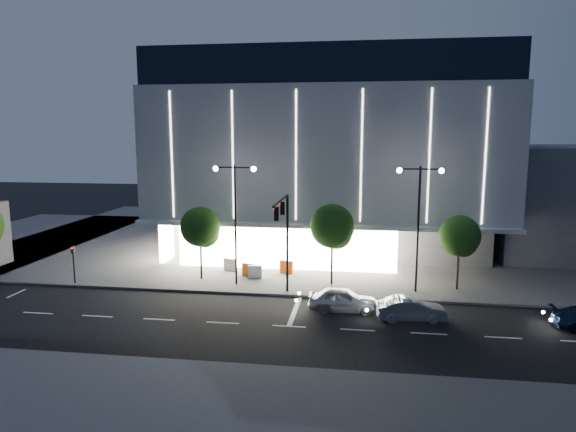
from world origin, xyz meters
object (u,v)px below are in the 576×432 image
(barrier_c, at_px, (286,267))
(street_lamp_east, at_px, (419,210))
(tree_mid, at_px, (333,229))
(tree_right, at_px, (460,238))
(car_lead, at_px, (343,300))
(barrier_b, at_px, (230,265))
(barrier_a, at_px, (249,270))
(car_second, at_px, (411,309))
(street_lamp_west, at_px, (235,207))
(barrier_d, at_px, (255,272))
(tree_left, at_px, (201,229))
(traffic_mast, at_px, (284,227))
(ped_signal_far, at_px, (74,260))

(barrier_c, bearing_deg, street_lamp_east, -1.71)
(tree_mid, height_order, barrier_c, tree_mid)
(tree_right, distance_m, car_lead, 10.16)
(car_lead, height_order, barrier_b, car_lead)
(barrier_a, bearing_deg, car_second, -9.08)
(street_lamp_west, height_order, barrier_d, street_lamp_west)
(tree_left, bearing_deg, barrier_c, 21.94)
(traffic_mast, bearing_deg, street_lamp_east, 16.48)
(tree_left, bearing_deg, street_lamp_west, -18.94)
(barrier_a, xyz_separation_m, barrier_b, (-1.83, 1.41, 0.00))
(ped_signal_far, distance_m, barrier_a, 13.03)
(street_lamp_east, height_order, barrier_d, street_lamp_east)
(car_second, bearing_deg, ped_signal_far, 74.58)
(tree_left, height_order, tree_right, tree_left)
(tree_left, relative_size, barrier_d, 5.20)
(street_lamp_west, relative_size, barrier_c, 8.18)
(tree_left, distance_m, barrier_c, 7.52)
(street_lamp_west, height_order, tree_left, street_lamp_west)
(traffic_mast, height_order, ped_signal_far, traffic_mast)
(barrier_d, bearing_deg, street_lamp_east, -14.16)
(street_lamp_west, distance_m, tree_mid, 7.28)
(tree_mid, relative_size, car_lead, 1.39)
(tree_mid, distance_m, barrier_a, 7.63)
(barrier_d, bearing_deg, barrier_b, 136.42)
(street_lamp_east, relative_size, barrier_b, 8.18)
(barrier_b, bearing_deg, car_lead, -25.13)
(street_lamp_east, xyz_separation_m, tree_mid, (-5.97, 1.02, -1.62))
(ped_signal_far, distance_m, tree_mid, 19.35)
(tree_right, relative_size, car_lead, 1.24)
(barrier_d, bearing_deg, street_lamp_west, -127.72)
(traffic_mast, relative_size, tree_right, 1.28)
(tree_right, relative_size, barrier_c, 5.01)
(tree_mid, relative_size, barrier_b, 5.59)
(barrier_d, bearing_deg, traffic_mast, -62.02)
(ped_signal_far, height_order, tree_right, tree_right)
(car_second, distance_m, barrier_b, 16.30)
(car_lead, relative_size, car_second, 1.05)
(street_lamp_east, distance_m, ped_signal_far, 25.37)
(car_second, relative_size, barrier_b, 3.82)
(car_second, height_order, barrier_a, car_second)
(traffic_mast, distance_m, barrier_b, 9.33)
(street_lamp_west, relative_size, tree_mid, 1.46)
(street_lamp_east, height_order, car_second, street_lamp_east)
(barrier_a, relative_size, barrier_b, 1.00)
(tree_mid, xyz_separation_m, tree_right, (9.00, -0.00, -0.45))
(car_lead, xyz_separation_m, barrier_c, (-4.78, 7.94, -0.10))
(tree_right, xyz_separation_m, barrier_b, (-17.41, 2.56, -3.23))
(street_lamp_west, xyz_separation_m, barrier_d, (1.05, 1.70, -5.31))
(street_lamp_west, relative_size, ped_signal_far, 3.00)
(street_lamp_west, bearing_deg, barrier_c, 47.33)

